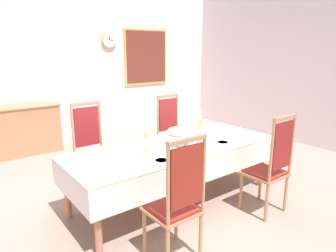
{
  "coord_description": "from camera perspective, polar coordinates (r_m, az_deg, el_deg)",
  "views": [
    {
      "loc": [
        -2.22,
        -2.99,
        1.89
      ],
      "look_at": [
        -0.03,
        -0.11,
        0.97
      ],
      "focal_mm": 32.28,
      "sensor_mm": 36.0,
      "label": 1
    }
  ],
  "objects": [
    {
      "name": "soup_tureen",
      "position": [
        3.75,
        1.97,
        -1.78
      ],
      "size": [
        0.32,
        0.32,
        0.25
      ],
      "color": "white",
      "rests_on": "tablecloth"
    },
    {
      "name": "chair_south_b",
      "position": [
        3.69,
        18.86,
        -7.02
      ],
      "size": [
        0.44,
        0.42,
        1.2
      ],
      "color": "#AB804D",
      "rests_on": "ground"
    },
    {
      "name": "candlestick_west",
      "position": [
        3.47,
        -4.3,
        -2.86
      ],
      "size": [
        0.07,
        0.07,
        0.34
      ],
      "color": "gold",
      "rests_on": "tablecloth"
    },
    {
      "name": "right_wall",
      "position": [
        6.58,
        26.11,
        10.89
      ],
      "size": [
        0.08,
        6.29,
        3.33
      ],
      "primitive_type": "cube",
      "color": "silver",
      "rests_on": "ground"
    },
    {
      "name": "mounted_clock",
      "position": [
        6.83,
        -11.1,
        15.63
      ],
      "size": [
        0.33,
        0.06,
        0.33
      ],
      "color": "#D1B251"
    },
    {
      "name": "spoon_primary",
      "position": [
        3.13,
        -3.26,
        -7.35
      ],
      "size": [
        0.06,
        0.17,
        0.01
      ],
      "rotation": [
        0.0,
        0.0,
        0.25
      ],
      "color": "gold",
      "rests_on": "tablecloth"
    },
    {
      "name": "spoon_secondary",
      "position": [
        3.93,
        11.01,
        -3.05
      ],
      "size": [
        0.05,
        0.18,
        0.01
      ],
      "rotation": [
        0.0,
        0.0,
        0.21
      ],
      "color": "gold",
      "rests_on": "tablecloth"
    },
    {
      "name": "sideboard",
      "position": [
        6.12,
        -26.31,
        -0.83
      ],
      "size": [
        1.44,
        0.48,
        0.9
      ],
      "rotation": [
        0.0,
        0.0,
        3.14
      ],
      "color": "#B07B56",
      "rests_on": "ground"
    },
    {
      "name": "back_wall",
      "position": [
        6.57,
        -17.89,
        11.63
      ],
      "size": [
        7.19,
        0.08,
        3.33
      ],
      "primitive_type": "cube",
      "color": "silver",
      "rests_on": "ground"
    },
    {
      "name": "tablecloth",
      "position": [
        3.77,
        1.22,
        -4.8
      ],
      "size": [
        2.69,
        1.04,
        0.32
      ],
      "color": "white",
      "rests_on": "dining_table"
    },
    {
      "name": "bowl_near_left",
      "position": [
        3.16,
        -1.19,
        -6.71
      ],
      "size": [
        0.17,
        0.17,
        0.04
      ],
      "color": "white",
      "rests_on": "tablecloth"
    },
    {
      "name": "chair_south_a",
      "position": [
        2.73,
        1.8,
        -13.87
      ],
      "size": [
        0.44,
        0.42,
        1.2
      ],
      "color": "#AD804D",
      "rests_on": "ground"
    },
    {
      "name": "framed_painting",
      "position": [
        7.31,
        -4.15,
        12.86
      ],
      "size": [
        1.16,
        0.05,
        1.26
      ],
      "color": "#D1B251"
    },
    {
      "name": "candlestick_east",
      "position": [
        3.97,
        6.07,
        -0.38
      ],
      "size": [
        0.07,
        0.07,
        0.38
      ],
      "color": "gold",
      "rests_on": "tablecloth"
    },
    {
      "name": "chair_north_a",
      "position": [
        4.21,
        -14.24,
        -4.01
      ],
      "size": [
        0.44,
        0.42,
        1.21
      ],
      "rotation": [
        0.0,
        0.0,
        3.14
      ],
      "color": "#A7805C",
      "rests_on": "ground"
    },
    {
      "name": "ground",
      "position": [
        4.19,
        -0.65,
        -12.87
      ],
      "size": [
        7.19,
        6.29,
        0.04
      ],
      "primitive_type": "cube",
      "color": "tan"
    },
    {
      "name": "bowl_near_right",
      "position": [
        3.83,
        10.28,
        -3.2
      ],
      "size": [
        0.16,
        0.16,
        0.04
      ],
      "color": "white",
      "rests_on": "tablecloth"
    },
    {
      "name": "dining_table",
      "position": [
        3.77,
        1.22,
        -4.77
      ],
      "size": [
        2.67,
        1.02,
        0.73
      ],
      "color": "#AC7355",
      "rests_on": "ground"
    },
    {
      "name": "chair_north_b",
      "position": [
        4.88,
        0.81,
        -1.11
      ],
      "size": [
        0.44,
        0.42,
        1.19
      ],
      "rotation": [
        0.0,
        0.0,
        3.14
      ],
      "color": "#A77358",
      "rests_on": "ground"
    }
  ]
}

